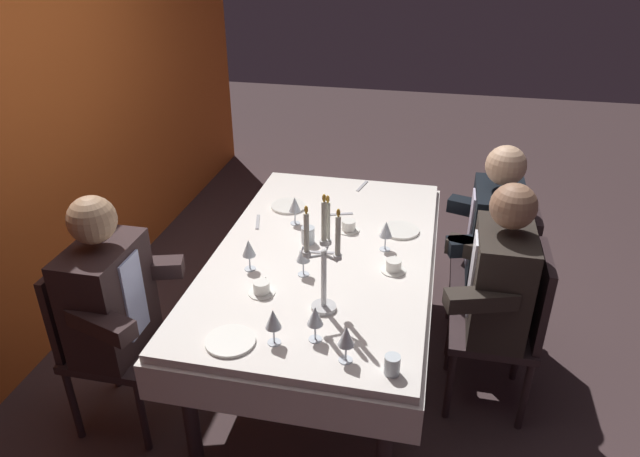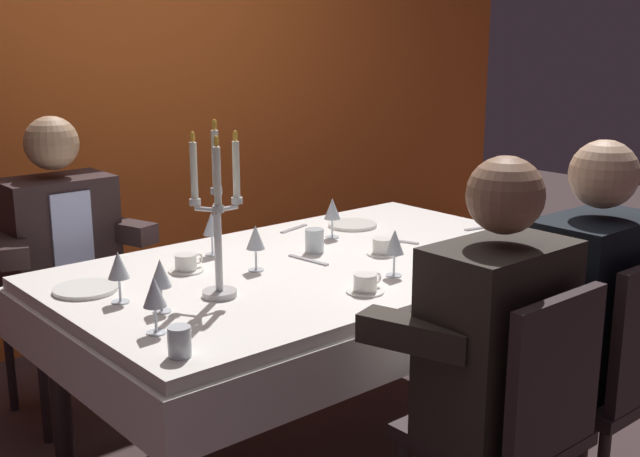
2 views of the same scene
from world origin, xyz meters
The scene contains 26 objects.
ground_plane centered at (0.00, 0.00, 0.00)m, with size 12.00×12.00×0.00m, color #413031.
back_wall centered at (0.00, 1.66, 1.35)m, with size 6.00×0.12×2.70m, color orange.
dining_table centered at (0.00, 0.00, 0.62)m, with size 1.94×1.14×0.74m.
candelabra centered at (-0.50, -0.10, 0.99)m, with size 0.15×0.17×0.56m.
dinner_plate_0 centered at (0.29, -0.37, 0.75)m, with size 0.21×0.21×0.01m, color white.
dinner_plate_1 centered at (0.46, 0.31, 0.75)m, with size 0.21×0.21×0.01m, color white.
dinner_plate_2 centered at (-0.80, 0.22, 0.75)m, with size 0.21×0.21×0.01m, color white.
wine_glass_0 centered at (0.26, 0.22, 0.85)m, with size 0.07×0.07×0.16m.
wine_glass_1 centered at (-0.76, 0.05, 0.85)m, with size 0.07×0.07×0.16m.
wine_glass_2 centered at (-0.24, 0.05, 0.85)m, with size 0.07×0.07×0.16m.
wine_glass_3 centered at (-0.71, -0.11, 0.85)m, with size 0.07×0.07×0.16m.
wine_glass_4 centered at (-0.81, -0.25, 0.85)m, with size 0.07×0.07×0.16m.
wine_glass_5 centered at (0.08, -0.31, 0.85)m, with size 0.07×0.07×0.16m.
wine_glass_6 centered at (-0.25, 0.32, 0.86)m, with size 0.07×0.07×0.16m.
water_tumbler_0 centered at (-0.84, -0.44, 0.78)m, with size 0.06×0.06×0.08m, color silver.
water_tumbler_1 centered at (0.07, 0.10, 0.79)m, with size 0.07×0.07×0.09m, color silver.
coffee_cup_0 centered at (-0.12, -0.37, 0.77)m, with size 0.13×0.12×0.06m.
coffee_cup_1 centered at (-0.43, 0.20, 0.77)m, with size 0.13×0.12×0.06m.
coffee_cup_2 centered at (0.24, -0.09, 0.77)m, with size 0.13×0.12×0.06m.
fork_0 centered at (0.42, 0.00, 0.74)m, with size 0.17×0.02×0.01m, color #B7B7BC.
spoon_1 centered at (0.85, -0.08, 0.74)m, with size 0.17×0.02×0.01m, color #B7B7BC.
spoon_2 centered at (0.23, 0.43, 0.74)m, with size 0.17×0.02×0.01m, color #B7B7BC.
knife_3 centered at (-0.03, 0.03, 0.74)m, with size 0.19×0.02×0.01m, color #B7B7BC.
seated_diner_0 centered at (-0.61, 0.89, 0.74)m, with size 0.63×0.48×1.24m.
seated_diner_1 centered at (-0.10, -0.89, 0.74)m, with size 0.63×0.48×1.24m.
seated_diner_2 centered at (0.39, -0.89, 0.74)m, with size 0.63×0.48×1.24m.
Camera 1 is at (-2.53, -0.52, 2.27)m, focal length 32.48 mm.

